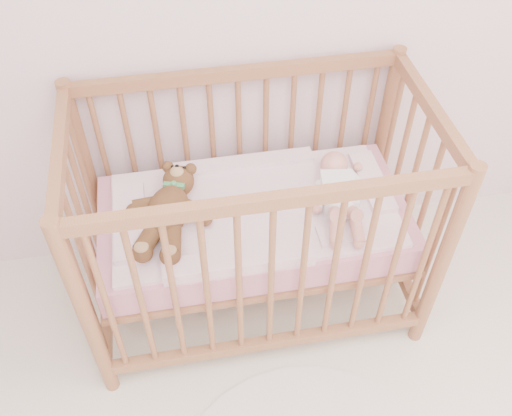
{
  "coord_description": "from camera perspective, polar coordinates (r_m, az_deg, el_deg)",
  "views": [
    {
      "loc": [
        -0.33,
        0.08,
        2.19
      ],
      "look_at": [
        -0.07,
        1.55,
        0.62
      ],
      "focal_mm": 40.0,
      "sensor_mm": 36.0,
      "label": 1
    }
  ],
  "objects": [
    {
      "name": "crib",
      "position": [
        2.29,
        -0.22,
        -1.18
      ],
      "size": [
        1.36,
        0.76,
        1.0
      ],
      "primitive_type": null,
      "color": "#9D6543",
      "rests_on": "floor"
    },
    {
      "name": "mattress",
      "position": [
        2.3,
        -0.22,
        -1.44
      ],
      "size": [
        1.22,
        0.62,
        0.13
      ],
      "primitive_type": "cube",
      "color": "pink",
      "rests_on": "crib"
    },
    {
      "name": "blanket",
      "position": [
        2.24,
        -0.23,
        -0.15
      ],
      "size": [
        1.1,
        0.58,
        0.06
      ],
      "primitive_type": null,
      "color": "#F4A8BE",
      "rests_on": "mattress"
    },
    {
      "name": "baby",
      "position": [
        2.24,
        8.32,
        1.91
      ],
      "size": [
        0.31,
        0.53,
        0.12
      ],
      "primitive_type": null,
      "rotation": [
        0.0,
        0.0,
        -0.14
      ],
      "color": "white",
      "rests_on": "blanket"
    },
    {
      "name": "teddy_bear",
      "position": [
        2.15,
        -8.79,
        -0.1
      ],
      "size": [
        0.48,
        0.58,
        0.14
      ],
      "primitive_type": null,
      "rotation": [
        0.0,
        0.0,
        -0.31
      ],
      "color": "brown",
      "rests_on": "blanket"
    }
  ]
}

